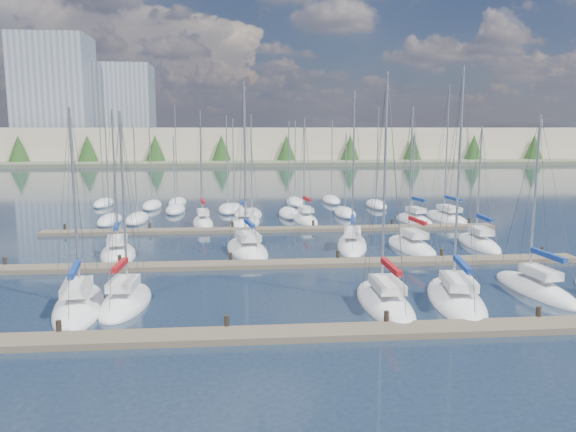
{
  "coord_description": "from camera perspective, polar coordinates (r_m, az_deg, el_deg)",
  "views": [
    {
      "loc": [
        -3.3,
        -23.64,
        9.95
      ],
      "look_at": [
        0.0,
        14.0,
        4.0
      ],
      "focal_mm": 35.0,
      "sensor_mm": 36.0,
      "label": 1
    }
  ],
  "objects": [
    {
      "name": "distant_boats",
      "position": [
        68.1,
        -5.84,
        0.75
      ],
      "size": [
        36.93,
        20.75,
        13.3
      ],
      "color": "#9EA0A5",
      "rests_on": "ground"
    },
    {
      "name": "sailboat_h",
      "position": [
        46.06,
        -16.88,
        -3.69
      ],
      "size": [
        3.89,
        7.46,
        12.13
      ],
      "rotation": [
        0.0,
        0.0,
        0.17
      ],
      "color": "white",
      "rests_on": "ground"
    },
    {
      "name": "dock_mid",
      "position": [
        40.98,
        -0.25,
        -4.88
      ],
      "size": [
        44.0,
        1.93,
        1.1
      ],
      "color": "#6B5E4C",
      "rests_on": "ground"
    },
    {
      "name": "sailboat_p",
      "position": [
        60.41,
        1.75,
        -0.35
      ],
      "size": [
        3.06,
        6.97,
        11.75
      ],
      "rotation": [
        0.0,
        0.0,
        0.12
      ],
      "color": "white",
      "rests_on": "ground"
    },
    {
      "name": "sailboat_m",
      "position": [
        50.7,
        18.82,
        -2.65
      ],
      "size": [
        2.63,
        7.69,
        10.85
      ],
      "rotation": [
        0.0,
        0.0,
        -0.04
      ],
      "color": "white",
      "rests_on": "ground"
    },
    {
      "name": "shoreline",
      "position": [
        173.71,
        -8.39,
        8.03
      ],
      "size": [
        400.0,
        60.0,
        38.0
      ],
      "color": "#666B51",
      "rests_on": "ground"
    },
    {
      "name": "sailboat_d",
      "position": [
        32.55,
        9.79,
        -8.65
      ],
      "size": [
        2.67,
        8.41,
        13.71
      ],
      "rotation": [
        0.0,
        0.0,
        0.01
      ],
      "color": "white",
      "rests_on": "ground"
    },
    {
      "name": "sailboat_r",
      "position": [
        63.6,
        15.84,
        -0.22
      ],
      "size": [
        3.44,
        9.61,
        15.22
      ],
      "rotation": [
        0.0,
        0.0,
        0.07
      ],
      "color": "white",
      "rests_on": "ground"
    },
    {
      "name": "ground",
      "position": [
        84.29,
        -2.73,
        2.16
      ],
      "size": [
        400.0,
        400.0,
        0.0
      ],
      "primitive_type": "plane",
      "color": "#202E41",
      "rests_on": "ground"
    },
    {
      "name": "sailboat_l",
      "position": [
        47.89,
        12.43,
        -3.04
      ],
      "size": [
        3.4,
        8.36,
        12.41
      ],
      "rotation": [
        0.0,
        0.0,
        0.09
      ],
      "color": "white",
      "rests_on": "ground"
    },
    {
      "name": "sailboat_f",
      "position": [
        37.82,
        23.83,
        -6.8
      ],
      "size": [
        2.99,
        8.06,
        11.48
      ],
      "rotation": [
        0.0,
        0.0,
        0.1
      ],
      "color": "white",
      "rests_on": "ground"
    },
    {
      "name": "sailboat_j",
      "position": [
        45.77,
        -4.17,
        -3.4
      ],
      "size": [
        4.41,
        8.97,
        14.32
      ],
      "rotation": [
        0.0,
        0.0,
        0.17
      ],
      "color": "white",
      "rests_on": "ground"
    },
    {
      "name": "sailboat_b",
      "position": [
        33.63,
        -20.46,
        -8.54
      ],
      "size": [
        3.93,
        8.83,
        11.82
      ],
      "rotation": [
        0.0,
        0.0,
        0.16
      ],
      "color": "white",
      "rests_on": "ground"
    },
    {
      "name": "sailboat_o",
      "position": [
        58.62,
        -4.36,
        -0.66
      ],
      "size": [
        4.12,
        8.32,
        14.86
      ],
      "rotation": [
        0.0,
        0.0,
        -0.16
      ],
      "color": "white",
      "rests_on": "ground"
    },
    {
      "name": "sailboat_k",
      "position": [
        47.84,
        6.52,
        -2.89
      ],
      "size": [
        4.17,
        9.39,
        13.75
      ],
      "rotation": [
        0.0,
        0.0,
        -0.19
      ],
      "color": "white",
      "rests_on": "ground"
    },
    {
      "name": "dock_far",
      "position": [
        54.64,
        -1.47,
        -1.38
      ],
      "size": [
        44.0,
        1.93,
        1.1
      ],
      "color": "#6B5E4C",
      "rests_on": "ground"
    },
    {
      "name": "sailboat_q",
      "position": [
        61.45,
        12.69,
        -0.42
      ],
      "size": [
        3.63,
        7.06,
        10.13
      ],
      "rotation": [
        0.0,
        0.0,
        0.19
      ],
      "color": "white",
      "rests_on": "ground"
    },
    {
      "name": "sailboat_n",
      "position": [
        59.03,
        -8.63,
        -0.66
      ],
      "size": [
        2.94,
        6.95,
        12.44
      ],
      "rotation": [
        0.0,
        0.0,
        0.14
      ],
      "color": "white",
      "rests_on": "ground"
    },
    {
      "name": "sailboat_e",
      "position": [
        34.12,
        16.68,
        -8.08
      ],
      "size": [
        4.3,
        9.29,
        14.1
      ],
      "rotation": [
        0.0,
        0.0,
        -0.16
      ],
      "color": "white",
      "rests_on": "ground"
    },
    {
      "name": "sailboat_c",
      "position": [
        33.49,
        -16.17,
        -8.37
      ],
      "size": [
        2.88,
        6.9,
        11.6
      ],
      "rotation": [
        0.0,
        0.0,
        -0.05
      ],
      "color": "white",
      "rests_on": "ground"
    },
    {
      "name": "dock_near",
      "position": [
        27.66,
        2.22,
        -11.81
      ],
      "size": [
        44.0,
        1.93,
        1.1
      ],
      "color": "#6B5E4C",
      "rests_on": "ground"
    }
  ]
}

